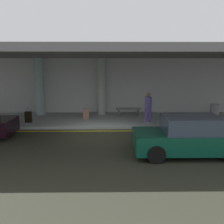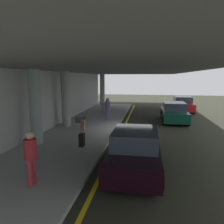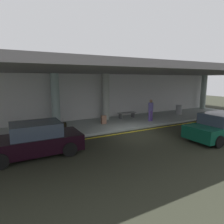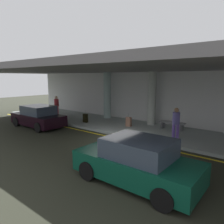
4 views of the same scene
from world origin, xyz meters
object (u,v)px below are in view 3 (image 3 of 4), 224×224
object	(u,v)px
support_column_far_left	(55,99)
support_column_left_mid	(106,97)
traveler_with_luggage	(151,109)
suitcase_upright_secondary	(63,127)
suitcase_upright_primary	(104,120)
bench_metal	(127,114)
trash_bin_steel	(179,110)
car_dark_green	(220,127)
car_black	(35,140)
support_column_center	(203,92)

from	to	relation	value
support_column_far_left	support_column_left_mid	xyz separation A→B (m)	(4.00, 0.00, 0.00)
traveler_with_luggage	support_column_far_left	bearing A→B (deg)	-49.51
support_column_far_left	suitcase_upright_secondary	xyz separation A→B (m)	(-0.12, -2.35, -1.51)
support_column_left_mid	suitcase_upright_primary	world-z (taller)	support_column_left_mid
traveler_with_luggage	suitcase_upright_secondary	distance (m)	6.85
bench_metal	trash_bin_steel	xyz separation A→B (m)	(5.26, -0.77, 0.07)
support_column_far_left	bench_metal	world-z (taller)	support_column_far_left
car_dark_green	bench_metal	world-z (taller)	car_dark_green
car_black	traveler_with_luggage	distance (m)	9.15
support_column_left_mid	bench_metal	distance (m)	2.32
car_black	bench_metal	bearing A→B (deg)	31.06
car_dark_green	bench_metal	size ratio (longest dim) A/B	2.56
suitcase_upright_secondary	suitcase_upright_primary	bearing A→B (deg)	-8.42
trash_bin_steel	support_column_center	bearing A→B (deg)	13.91
support_column_far_left	support_column_center	world-z (taller)	same
support_column_far_left	suitcase_upright_primary	xyz separation A→B (m)	(3.08, -1.45, -1.51)
traveler_with_luggage	car_dark_green	bearing A→B (deg)	68.38
car_black	trash_bin_steel	xyz separation A→B (m)	(13.04, 3.74, -0.14)
bench_metal	support_column_center	bearing A→B (deg)	2.61
car_dark_green	traveler_with_luggage	bearing A→B (deg)	102.16
car_black	trash_bin_steel	distance (m)	13.57
support_column_far_left	suitcase_upright_primary	size ratio (longest dim) A/B	4.06
support_column_left_mid	traveler_with_luggage	xyz separation A→B (m)	(2.70, -2.35, -0.86)
support_column_center	bench_metal	xyz separation A→B (m)	(-10.27, -0.47, -1.47)
support_column_center	support_column_far_left	bearing A→B (deg)	180.00
support_column_far_left	bench_metal	xyz separation A→B (m)	(5.73, -0.47, -1.47)
car_dark_green	suitcase_upright_primary	world-z (taller)	car_dark_green
support_column_far_left	support_column_center	xyz separation A→B (m)	(16.00, 0.00, 0.00)
suitcase_upright_secondary	support_column_left_mid	bearing A→B (deg)	5.61
bench_metal	car_black	bearing A→B (deg)	-149.89
support_column_center	car_black	world-z (taller)	support_column_center
car_black	support_column_left_mid	bearing A→B (deg)	40.39
traveler_with_luggage	suitcase_upright_secondary	world-z (taller)	traveler_with_luggage
car_black	suitcase_upright_secondary	xyz separation A→B (m)	(1.94, 2.63, -0.25)
suitcase_upright_primary	suitcase_upright_secondary	world-z (taller)	same
support_column_left_mid	suitcase_upright_secondary	distance (m)	4.98
support_column_far_left	traveler_with_luggage	size ratio (longest dim) A/B	2.17
trash_bin_steel	support_column_far_left	bearing A→B (deg)	173.55
support_column_center	car_black	size ratio (longest dim) A/B	0.89
support_column_center	suitcase_upright_secondary	world-z (taller)	support_column_center
suitcase_upright_primary	suitcase_upright_secondary	xyz separation A→B (m)	(-3.20, -0.90, 0.00)
car_black	car_dark_green	distance (m)	9.85
suitcase_upright_secondary	traveler_with_luggage	bearing A→B (deg)	-24.14
car_black	suitcase_upright_primary	distance (m)	6.24
traveler_with_luggage	suitcase_upright_primary	distance (m)	3.78
support_column_left_mid	suitcase_upright_secondary	bearing A→B (deg)	-150.23
support_column_left_mid	support_column_center	distance (m)	12.00
traveler_with_luggage	bench_metal	size ratio (longest dim) A/B	1.05
support_column_left_mid	support_column_center	xyz separation A→B (m)	(12.00, 0.00, 0.00)
suitcase_upright_primary	trash_bin_steel	size ratio (longest dim) A/B	1.06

